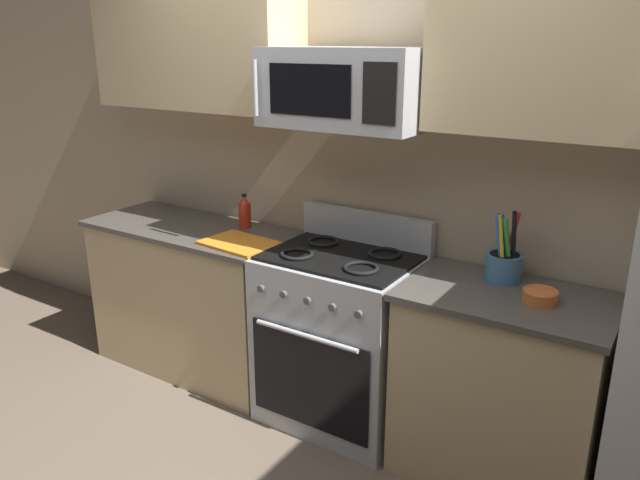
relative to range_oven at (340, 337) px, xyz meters
The scene contains 11 objects.
wall_back 0.90m from the range_oven, 90.00° to the left, with size 8.00×0.10×2.60m, color tan.
counter_left 1.03m from the range_oven, behind, with size 1.29×0.58×0.91m.
range_oven is the anchor object (origin of this frame).
counter_right 0.84m from the range_oven, ahead, with size 0.90×0.58×0.91m.
microwave 1.26m from the range_oven, 90.02° to the left, with size 0.78×0.44×0.36m.
upper_cabinets_left 1.77m from the range_oven, behind, with size 1.28×0.34×0.64m.
upper_cabinets_right 1.66m from the range_oven, ahead, with size 0.89×0.34×0.64m.
utensil_crock 0.93m from the range_oven, 11.02° to the left, with size 0.16×0.16×0.34m.
cutting_board 0.73m from the range_oven, 168.93° to the right, with size 0.39×0.28×0.02m, color orange.
bottle_hot_sauce 0.92m from the range_oven, 168.26° to the left, with size 0.07×0.07×0.20m.
prep_bowl 1.08m from the range_oven, ahead, with size 0.14×0.14×0.05m.
Camera 1 is at (1.47, -1.85, 1.95)m, focal length 34.43 mm.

